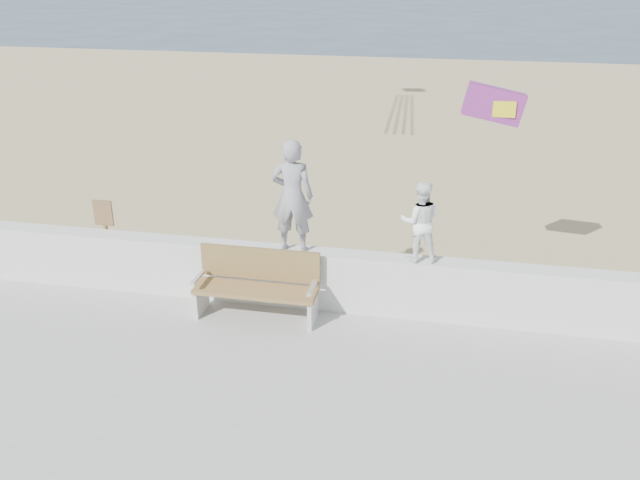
# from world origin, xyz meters

# --- Properties ---
(ground) EXTENTS (220.00, 220.00, 0.00)m
(ground) POSITION_xyz_m (0.00, 0.00, 0.00)
(ground) COLOR #2C4059
(ground) RESTS_ON ground
(sand) EXTENTS (90.00, 40.00, 0.08)m
(sand) POSITION_xyz_m (0.00, 9.00, 0.04)
(sand) COLOR tan
(sand) RESTS_ON ground
(seawall) EXTENTS (30.00, 0.35, 0.90)m
(seawall) POSITION_xyz_m (0.00, 2.00, 0.63)
(seawall) COLOR silver
(seawall) RESTS_ON boardwalk
(adult) EXTENTS (0.62, 0.42, 1.68)m
(adult) POSITION_xyz_m (-0.25, 2.00, 1.92)
(adult) COLOR gray
(adult) RESTS_ON seawall
(child) EXTENTS (0.63, 0.53, 1.17)m
(child) POSITION_xyz_m (1.59, 2.00, 1.66)
(child) COLOR white
(child) RESTS_ON seawall
(bench) EXTENTS (1.80, 0.57, 1.00)m
(bench) POSITION_xyz_m (-0.68, 1.55, 0.69)
(bench) COLOR olive
(bench) RESTS_ON boardwalk
(parafoil_kite) EXTENTS (0.94, 0.31, 0.64)m
(parafoil_kite) POSITION_xyz_m (2.53, 3.31, 3.08)
(parafoil_kite) COLOR red
(parafoil_kite) RESTS_ON ground
(sign) EXTENTS (0.32, 0.07, 1.46)m
(sign) POSITION_xyz_m (-3.41, 2.25, 0.94)
(sign) COLOR olive
(sign) RESTS_ON sand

